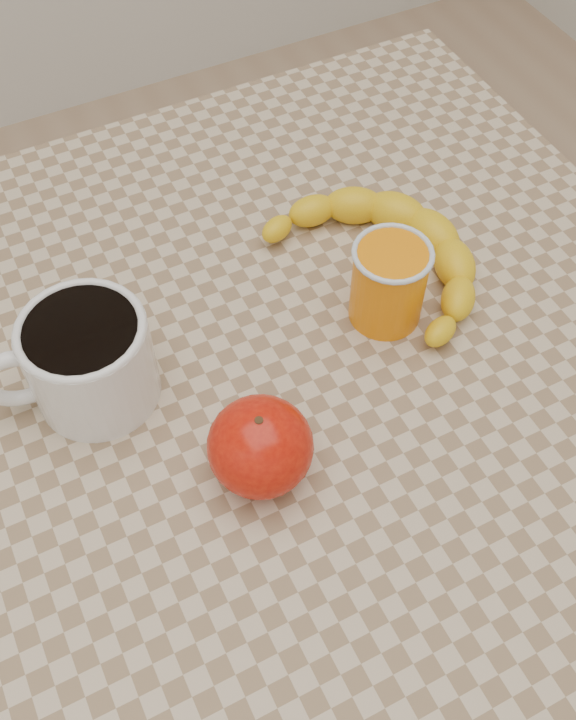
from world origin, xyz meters
name	(u,v)px	position (x,y,z in m)	size (l,w,h in m)	color
ground	(288,635)	(0.00, 0.00, 0.00)	(3.00, 3.00, 0.00)	tan
table	(288,424)	(0.00, 0.00, 0.66)	(0.80, 0.80, 0.75)	tan
coffee_mug	(86,358)	(-0.16, 0.06, 0.80)	(0.15, 0.12, 0.09)	white
orange_juice_glass	(389,283)	(0.11, 0.02, 0.79)	(0.07, 0.07, 0.08)	orange
apple	(260,446)	(-0.06, -0.08, 0.79)	(0.10, 0.10, 0.08)	#A10C05
banana	(386,254)	(0.14, 0.07, 0.77)	(0.23, 0.29, 0.04)	yellow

